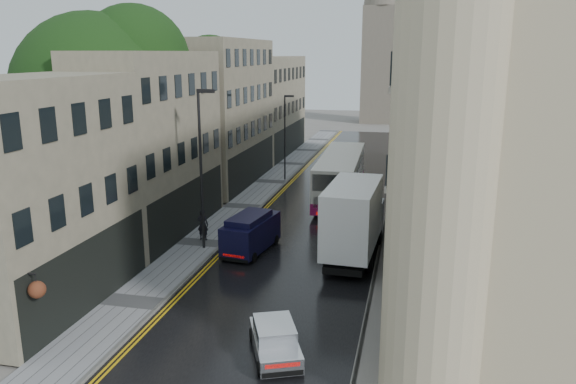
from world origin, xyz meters
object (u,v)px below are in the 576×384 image
at_px(navy_van, 225,239).
at_px(pedestrian, 203,224).
at_px(tree_near, 98,123).
at_px(cream_bus, 317,186).
at_px(lamp_post_far, 285,138).
at_px(white_van, 229,239).
at_px(white_lorry, 327,228).
at_px(lamp_post_near, 201,171).
at_px(tree_far, 187,113).
at_px(silver_hatchback, 260,358).

distance_m(navy_van, pedestrian, 3.34).
bearing_deg(tree_near, pedestrian, -2.47).
height_order(cream_bus, lamp_post_far, lamp_post_far).
relative_size(cream_bus, white_van, 3.43).
height_order(white_lorry, lamp_post_far, lamp_post_far).
relative_size(cream_bus, lamp_post_far, 1.72).
height_order(white_van, navy_van, navy_van).
bearing_deg(lamp_post_near, tree_far, 119.84).
height_order(white_lorry, white_van, white_lorry).
bearing_deg(navy_van, pedestrian, 140.73).
xyz_separation_m(navy_van, pedestrian, (-2.25, 2.47, -0.10)).
bearing_deg(white_van, tree_far, 121.01).
bearing_deg(white_lorry, lamp_post_near, 173.23).
relative_size(tree_far, white_lorry, 1.51).
relative_size(white_van, pedestrian, 1.95).
relative_size(cream_bus, lamp_post_near, 1.41).
distance_m(tree_far, navy_van, 18.62).
bearing_deg(white_van, pedestrian, 145.43).
xyz_separation_m(white_van, lamp_post_far, (-1.12, 18.71, 2.94)).
relative_size(tree_far, lamp_post_far, 1.70).
distance_m(white_van, pedestrian, 2.69).
height_order(tree_far, white_lorry, tree_far).
xyz_separation_m(tree_far, silver_hatchback, (13.51, -26.43, -5.55)).
distance_m(white_lorry, pedestrian, 8.34).
distance_m(tree_near, cream_bus, 15.48).
bearing_deg(silver_hatchback, cream_bus, 72.02).
height_order(silver_hatchback, pedestrian, pedestrian).
bearing_deg(silver_hatchback, lamp_post_near, 96.77).
height_order(tree_near, silver_hatchback, tree_near).
height_order(tree_far, cream_bus, tree_far).
xyz_separation_m(silver_hatchback, lamp_post_near, (-6.65, 11.82, 3.93)).
relative_size(lamp_post_near, lamp_post_far, 1.22).
relative_size(tree_far, pedestrian, 6.59).
xyz_separation_m(cream_bus, white_lorry, (2.42, -11.02, 0.44)).
relative_size(cream_bus, pedestrian, 6.66).
relative_size(white_van, navy_van, 0.82).
height_order(cream_bus, silver_hatchback, cream_bus).
distance_m(tree_near, tree_far, 13.02).
bearing_deg(navy_van, silver_hatchback, -56.75).
relative_size(tree_far, lamp_post_near, 1.39).
xyz_separation_m(cream_bus, lamp_post_near, (-4.90, -9.81, 2.87)).
bearing_deg(cream_bus, lamp_post_near, -118.51).
bearing_deg(lamp_post_near, tree_near, 172.01).
xyz_separation_m(tree_far, cream_bus, (11.76, -4.80, -4.49)).
distance_m(silver_hatchback, navy_van, 11.79).
bearing_deg(pedestrian, lamp_post_far, -89.93).
distance_m(white_van, lamp_post_far, 18.97).
bearing_deg(tree_far, tree_near, -91.32).
relative_size(silver_hatchback, lamp_post_near, 0.39).
relative_size(tree_near, pedestrian, 7.34).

